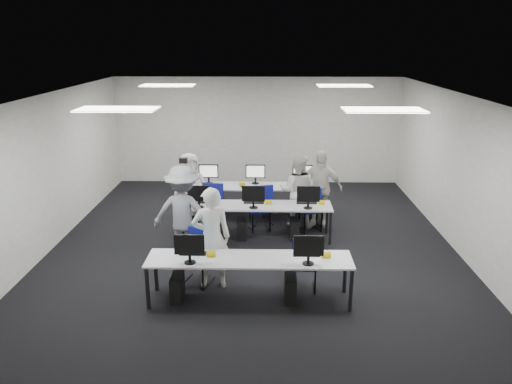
{
  "coord_description": "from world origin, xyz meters",
  "views": [
    {
      "loc": [
        0.26,
        -9.5,
        4.0
      ],
      "look_at": [
        0.05,
        0.23,
        1.0
      ],
      "focal_mm": 35.0,
      "sensor_mm": 36.0,
      "label": 1
    }
  ],
  "objects_px": {
    "desk_front": "(249,261)",
    "student_0": "(211,238)",
    "chair_3": "(259,217)",
    "student_3": "(320,188)",
    "chair_6": "(261,210)",
    "chair_7": "(310,213)",
    "desk_mid": "(254,207)",
    "student_2": "(190,190)",
    "chair_4": "(309,217)",
    "photographer": "(183,213)",
    "chair_1": "(304,274)",
    "student_1": "(297,191)",
    "chair_5": "(199,212)",
    "chair_0": "(197,266)",
    "chair_2": "(211,215)"
  },
  "relations": [
    {
      "from": "desk_front",
      "to": "student_0",
      "type": "bearing_deg",
      "value": 143.65
    },
    {
      "from": "chair_1",
      "to": "student_2",
      "type": "xyz_separation_m",
      "value": [
        -2.31,
        2.92,
        0.56
      ]
    },
    {
      "from": "chair_1",
      "to": "student_1",
      "type": "distance_m",
      "value": 2.94
    },
    {
      "from": "chair_4",
      "to": "chair_1",
      "type": "bearing_deg",
      "value": -116.21
    },
    {
      "from": "desk_front",
      "to": "chair_5",
      "type": "distance_m",
      "value": 3.71
    },
    {
      "from": "chair_3",
      "to": "desk_front",
      "type": "bearing_deg",
      "value": -104.93
    },
    {
      "from": "student_2",
      "to": "student_3",
      "type": "xyz_separation_m",
      "value": [
        2.85,
        0.11,
        0.03
      ]
    },
    {
      "from": "chair_0",
      "to": "chair_5",
      "type": "distance_m",
      "value": 2.89
    },
    {
      "from": "chair_5",
      "to": "student_3",
      "type": "distance_m",
      "value": 2.75
    },
    {
      "from": "chair_4",
      "to": "student_1",
      "type": "bearing_deg",
      "value": 117.14
    },
    {
      "from": "chair_4",
      "to": "student_1",
      "type": "xyz_separation_m",
      "value": [
        -0.24,
        0.23,
        0.53
      ]
    },
    {
      "from": "desk_front",
      "to": "student_0",
      "type": "distance_m",
      "value": 0.81
    },
    {
      "from": "desk_mid",
      "to": "photographer",
      "type": "bearing_deg",
      "value": -142.35
    },
    {
      "from": "student_0",
      "to": "student_3",
      "type": "height_order",
      "value": "student_0"
    },
    {
      "from": "chair_3",
      "to": "student_0",
      "type": "distance_m",
      "value": 2.84
    },
    {
      "from": "student_1",
      "to": "chair_3",
      "type": "bearing_deg",
      "value": 22.52
    },
    {
      "from": "chair_1",
      "to": "desk_front",
      "type": "bearing_deg",
      "value": -151.12
    },
    {
      "from": "student_2",
      "to": "chair_7",
      "type": "bearing_deg",
      "value": -18.68
    },
    {
      "from": "desk_front",
      "to": "chair_3",
      "type": "bearing_deg",
      "value": 88.01
    },
    {
      "from": "chair_0",
      "to": "student_0",
      "type": "xyz_separation_m",
      "value": [
        0.27,
        -0.13,
        0.57
      ]
    },
    {
      "from": "chair_0",
      "to": "student_3",
      "type": "relative_size",
      "value": 0.55
    },
    {
      "from": "chair_5",
      "to": "chair_7",
      "type": "relative_size",
      "value": 0.9
    },
    {
      "from": "chair_6",
      "to": "chair_7",
      "type": "bearing_deg",
      "value": -21.25
    },
    {
      "from": "student_2",
      "to": "chair_3",
      "type": "bearing_deg",
      "value": -28.04
    },
    {
      "from": "chair_6",
      "to": "student_2",
      "type": "height_order",
      "value": "student_2"
    },
    {
      "from": "desk_front",
      "to": "chair_0",
      "type": "bearing_deg",
      "value": 146.83
    },
    {
      "from": "desk_front",
      "to": "chair_2",
      "type": "relative_size",
      "value": 3.29
    },
    {
      "from": "chair_3",
      "to": "student_3",
      "type": "xyz_separation_m",
      "value": [
        1.33,
        0.33,
        0.58
      ]
    },
    {
      "from": "chair_3",
      "to": "chair_4",
      "type": "height_order",
      "value": "chair_4"
    },
    {
      "from": "chair_6",
      "to": "student_0",
      "type": "bearing_deg",
      "value": -118.71
    },
    {
      "from": "student_0",
      "to": "chair_6",
      "type": "bearing_deg",
      "value": -114.04
    },
    {
      "from": "chair_1",
      "to": "chair_7",
      "type": "xyz_separation_m",
      "value": [
        0.34,
        2.96,
        0.03
      ]
    },
    {
      "from": "chair_2",
      "to": "chair_7",
      "type": "height_order",
      "value": "chair_2"
    },
    {
      "from": "desk_mid",
      "to": "student_3",
      "type": "height_order",
      "value": "student_3"
    },
    {
      "from": "chair_7",
      "to": "student_3",
      "type": "distance_m",
      "value": 0.6
    },
    {
      "from": "chair_4",
      "to": "chair_5",
      "type": "relative_size",
      "value": 1.11
    },
    {
      "from": "chair_0",
      "to": "student_1",
      "type": "height_order",
      "value": "student_1"
    },
    {
      "from": "desk_mid",
      "to": "chair_3",
      "type": "distance_m",
      "value": 0.69
    },
    {
      "from": "student_0",
      "to": "student_3",
      "type": "relative_size",
      "value": 1.02
    },
    {
      "from": "chair_6",
      "to": "student_1",
      "type": "relative_size",
      "value": 0.57
    },
    {
      "from": "photographer",
      "to": "student_3",
      "type": "bearing_deg",
      "value": -141.11
    },
    {
      "from": "chair_6",
      "to": "photographer",
      "type": "height_order",
      "value": "photographer"
    },
    {
      "from": "student_0",
      "to": "student_1",
      "type": "relative_size",
      "value": 1.06
    },
    {
      "from": "chair_2",
      "to": "student_1",
      "type": "xyz_separation_m",
      "value": [
        1.89,
        0.17,
        0.51
      ]
    },
    {
      "from": "chair_2",
      "to": "chair_3",
      "type": "bearing_deg",
      "value": 8.27
    },
    {
      "from": "desk_front",
      "to": "desk_mid",
      "type": "distance_m",
      "value": 2.6
    },
    {
      "from": "chair_6",
      "to": "chair_7",
      "type": "height_order",
      "value": "chair_6"
    },
    {
      "from": "chair_1",
      "to": "student_2",
      "type": "bearing_deg",
      "value": 130.55
    },
    {
      "from": "chair_3",
      "to": "chair_2",
      "type": "bearing_deg",
      "value": 165.66
    },
    {
      "from": "chair_0",
      "to": "student_2",
      "type": "height_order",
      "value": "student_2"
    }
  ]
}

